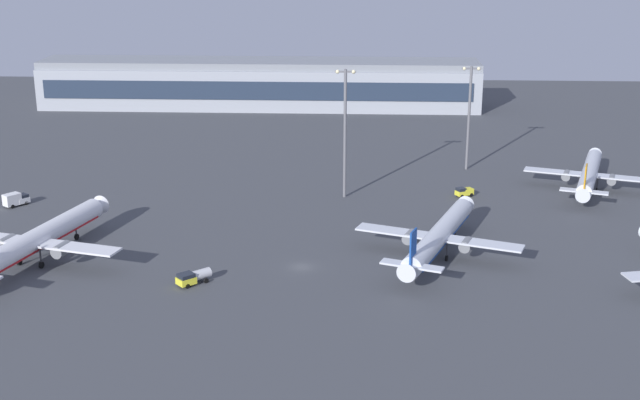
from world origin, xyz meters
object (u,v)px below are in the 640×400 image
at_px(airplane_taxiway_distant, 589,174).
at_px(apron_light_east, 469,112).
at_px(airplane_terminal_side, 439,236).
at_px(apron_light_west, 345,126).
at_px(catering_truck, 16,199).
at_px(fuel_truck, 193,277).
at_px(maintenance_van, 464,192).
at_px(airplane_far_stand, 35,241).

height_order(airplane_taxiway_distant, apron_light_east, apron_light_east).
height_order(airplane_terminal_side, apron_light_west, apron_light_west).
relative_size(catering_truck, fuel_truck, 0.97).
bearing_deg(apron_light_east, airplane_terminal_side, -101.39).
relative_size(airplane_terminal_side, maintenance_van, 8.78).
bearing_deg(maintenance_van, airplane_far_stand, 89.29).
bearing_deg(fuel_truck, catering_truck, 6.62).
xyz_separation_m(airplane_terminal_side, fuel_truck, (-44.36, -15.82, -2.67)).
xyz_separation_m(airplane_far_stand, airplane_terminal_side, (75.55, 6.95, -0.32)).
xyz_separation_m(airplane_terminal_side, catering_truck, (-92.77, 26.78, -2.46)).
height_order(apron_light_east, apron_light_west, apron_light_west).
xyz_separation_m(airplane_far_stand, catering_truck, (-17.21, 33.73, -2.78)).
relative_size(catering_truck, apron_light_east, 0.22).
bearing_deg(apron_light_east, maintenance_van, -97.87).
height_order(fuel_truck, apron_light_west, apron_light_west).
bearing_deg(apron_light_west, fuel_truck, -115.91).
distance_m(airplane_far_stand, airplane_taxiway_distant, 126.94).
height_order(catering_truck, maintenance_van, catering_truck).
bearing_deg(apron_light_west, airplane_taxiway_distant, 8.60).
relative_size(airplane_far_stand, fuel_truck, 7.28).
relative_size(airplane_taxiway_distant, apron_light_west, 1.28).
height_order(airplane_terminal_side, airplane_taxiway_distant, airplane_terminal_side).
bearing_deg(maintenance_van, airplane_terminal_side, 137.52).
distance_m(airplane_far_stand, apron_light_west, 73.04).
xyz_separation_m(airplane_far_stand, airplane_taxiway_distant, (115.40, 52.90, -0.55)).
bearing_deg(maintenance_van, catering_truck, 67.67).
relative_size(airplane_far_stand, apron_light_west, 1.48).
bearing_deg(airplane_taxiway_distant, airplane_far_stand, -137.28).
bearing_deg(catering_truck, apron_light_west, 45.16).
bearing_deg(airplane_terminal_side, maintenance_van, 96.91).
relative_size(maintenance_van, apron_light_west, 0.15).
relative_size(fuel_truck, apron_light_west, 0.20).
xyz_separation_m(airplane_terminal_side, apron_light_east, (12.64, 62.74, 11.24)).
xyz_separation_m(airplane_taxiway_distant, catering_truck, (-132.61, -19.16, -2.23)).
distance_m(airplane_taxiway_distant, maintenance_van, 31.53).
xyz_separation_m(maintenance_van, apron_light_east, (3.34, 24.16, 14.10)).
relative_size(airplane_far_stand, airplane_taxiway_distant, 1.16).
height_order(fuel_truck, apron_light_east, apron_light_east).
distance_m(airplane_terminal_side, catering_truck, 96.59).
bearing_deg(fuel_truck, apron_light_east, -78.00).
bearing_deg(airplane_taxiway_distant, airplane_terminal_side, -112.83).
bearing_deg(apron_light_east, fuel_truck, -125.96).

